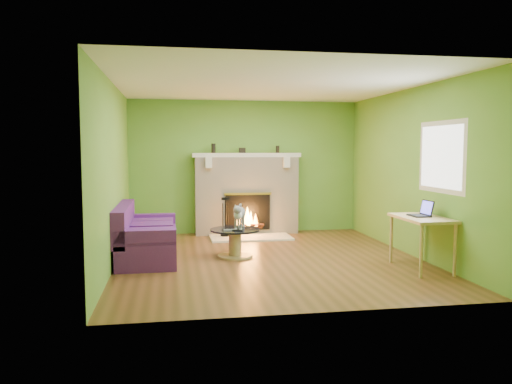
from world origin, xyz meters
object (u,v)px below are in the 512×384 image
coffee_table (235,241)px  desk (422,223)px  cat (240,216)px  sofa (144,238)px

coffee_table → desk: 2.75m
desk → cat: size_ratio=1.56×
coffee_table → desk: size_ratio=0.78×
sofa → coffee_table: bearing=-4.6°
coffee_table → sofa: bearing=175.4°
sofa → cat: 1.48m
coffee_table → cat: (0.08, 0.05, 0.38)m
sofa → coffee_table: size_ratio=2.39×
desk → cat: cat is taller
coffee_table → desk: (2.44, -1.21, 0.39)m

